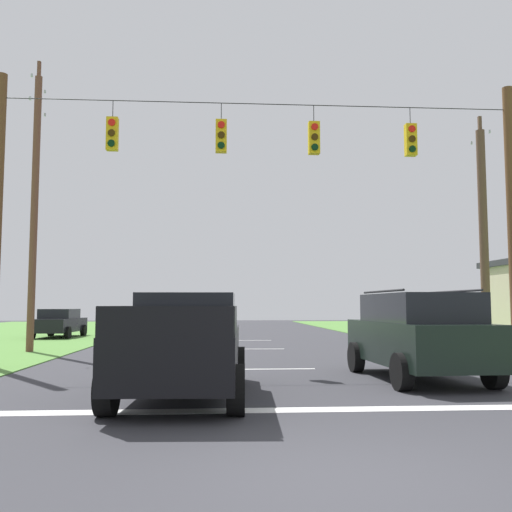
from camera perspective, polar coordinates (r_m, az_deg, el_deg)
name	(u,v)px	position (r m, az deg, el deg)	size (l,w,h in m)	color
ground_plane	(361,483)	(6.01, 10.48, -21.42)	(120.00, 120.00, 0.00)	#333338
stop_bar_stripe	(302,410)	(9.69, 4.64, -15.09)	(12.46, 0.45, 0.01)	white
lane_dash_0	(269,369)	(15.59, 1.31, -11.24)	(0.15, 2.50, 0.01)	white
lane_dash_1	(253,349)	(22.62, -0.34, -9.29)	(0.15, 2.50, 0.01)	white
lane_dash_2	(246,340)	(28.10, -1.04, -8.44)	(0.15, 2.50, 0.01)	white
overhead_signal_span	(263,206)	(16.33, 0.71, 5.07)	(15.07, 0.31, 8.23)	brown
pickup_truck	(185,345)	(11.01, -7.14, -8.79)	(2.49, 5.49, 1.95)	black
suv_black	(417,333)	(13.80, 15.82, -7.47)	(2.37, 4.87, 2.05)	black
distant_car_crossing_white	(401,325)	(27.12, 14.36, -6.75)	(2.28, 4.43, 1.52)	silver
distant_car_oncoming	(59,323)	(32.14, -19.10, -6.33)	(2.19, 4.38, 1.52)	black
utility_pole_mid_right	(484,236)	(23.55, 21.83, 1.90)	(0.33, 1.61, 9.08)	brown
utility_pole_near_left	(35,202)	(22.84, -21.29, 5.02)	(0.27, 1.87, 10.98)	brown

